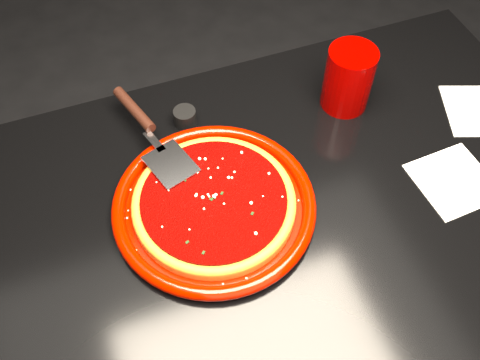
{
  "coord_description": "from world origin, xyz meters",
  "views": [
    {
      "loc": [
        -0.25,
        -0.43,
        1.56
      ],
      "look_at": [
        -0.05,
        0.09,
        0.77
      ],
      "focal_mm": 40.0,
      "sensor_mm": 36.0,
      "label": 1
    }
  ],
  "objects_px": {
    "plate": "(214,205)",
    "ramekin": "(185,117)",
    "cup": "(348,79)",
    "table": "(274,301)",
    "pizza_server": "(152,133)"
  },
  "relations": [
    {
      "from": "cup",
      "to": "ramekin",
      "type": "height_order",
      "value": "cup"
    },
    {
      "from": "plate",
      "to": "pizza_server",
      "type": "relative_size",
      "value": 1.17
    },
    {
      "from": "table",
      "to": "ramekin",
      "type": "bearing_deg",
      "value": 109.8
    },
    {
      "from": "cup",
      "to": "ramekin",
      "type": "xyz_separation_m",
      "value": [
        -0.32,
        0.06,
        -0.05
      ]
    },
    {
      "from": "plate",
      "to": "ramekin",
      "type": "xyz_separation_m",
      "value": [
        0.01,
        0.21,
        0.0
      ]
    },
    {
      "from": "plate",
      "to": "cup",
      "type": "xyz_separation_m",
      "value": [
        0.33,
        0.15,
        0.05
      ]
    },
    {
      "from": "table",
      "to": "cup",
      "type": "bearing_deg",
      "value": 43.8
    },
    {
      "from": "plate",
      "to": "ramekin",
      "type": "bearing_deg",
      "value": 86.74
    },
    {
      "from": "table",
      "to": "ramekin",
      "type": "xyz_separation_m",
      "value": [
        -0.1,
        0.27,
        0.39
      ]
    },
    {
      "from": "cup",
      "to": "ramekin",
      "type": "bearing_deg",
      "value": 169.47
    },
    {
      "from": "plate",
      "to": "cup",
      "type": "height_order",
      "value": "cup"
    },
    {
      "from": "pizza_server",
      "to": "plate",
      "type": "bearing_deg",
      "value": -86.99
    },
    {
      "from": "plate",
      "to": "cup",
      "type": "relative_size",
      "value": 2.7
    },
    {
      "from": "plate",
      "to": "cup",
      "type": "bearing_deg",
      "value": 24.71
    },
    {
      "from": "table",
      "to": "pizza_server",
      "type": "xyz_separation_m",
      "value": [
        -0.17,
        0.23,
        0.42
      ]
    }
  ]
}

